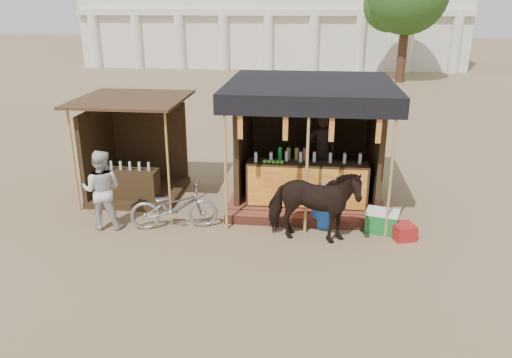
{
  "coord_description": "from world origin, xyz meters",
  "views": [
    {
      "loc": [
        1.05,
        -7.65,
        4.44
      ],
      "look_at": [
        0.0,
        1.6,
        1.1
      ],
      "focal_mm": 35.0,
      "sensor_mm": 36.0,
      "label": 1
    }
  ],
  "objects": [
    {
      "name": "ground",
      "position": [
        0.0,
        0.0,
        0.0
      ],
      "size": [
        120.0,
        120.0,
        0.0
      ],
      "primitive_type": "plane",
      "color": "#846B4C",
      "rests_on": "ground"
    },
    {
      "name": "cooler",
      "position": [
        2.55,
        1.78,
        0.23
      ],
      "size": [
        0.73,
        0.59,
        0.46
      ],
      "color": "#176A2B",
      "rests_on": "ground"
    },
    {
      "name": "main_stall",
      "position": [
        1.02,
        3.36,
        1.03
      ],
      "size": [
        3.6,
        3.61,
        2.78
      ],
      "color": "brown",
      "rests_on": "ground"
    },
    {
      "name": "background_building",
      "position": [
        -2.0,
        29.94,
        3.98
      ],
      "size": [
        26.0,
        7.45,
        8.18
      ],
      "color": "silver",
      "rests_on": "ground"
    },
    {
      "name": "cow",
      "position": [
        1.14,
        1.19,
        0.76
      ],
      "size": [
        1.88,
        1.01,
        1.52
      ],
      "primitive_type": "imported",
      "rotation": [
        0.0,
        0.0,
        1.47
      ],
      "color": "black",
      "rests_on": "ground"
    },
    {
      "name": "blue_barrel",
      "position": [
        1.38,
        2.0,
        0.4
      ],
      "size": [
        0.55,
        0.55,
        0.8
      ],
      "primitive_type": "cylinder",
      "rotation": [
        0.0,
        0.0,
        -0.05
      ],
      "color": "blue",
      "rests_on": "ground"
    },
    {
      "name": "motorbike",
      "position": [
        -1.68,
        1.49,
        0.47
      ],
      "size": [
        1.87,
        1.0,
        0.93
      ],
      "primitive_type": "imported",
      "rotation": [
        0.0,
        0.0,
        1.8
      ],
      "color": "gray",
      "rests_on": "ground"
    },
    {
      "name": "bystander",
      "position": [
        -3.12,
        1.35,
        0.83
      ],
      "size": [
        0.87,
        0.71,
        1.66
      ],
      "primitive_type": "imported",
      "rotation": [
        0.0,
        0.0,
        3.25
      ],
      "color": "beige",
      "rests_on": "ground"
    },
    {
      "name": "secondary_stall",
      "position": [
        -3.17,
        3.24,
        0.85
      ],
      "size": [
        2.4,
        2.4,
        2.38
      ],
      "color": "#392714",
      "rests_on": "ground"
    },
    {
      "name": "red_crate",
      "position": [
        2.93,
        1.51,
        0.15
      ],
      "size": [
        0.52,
        0.53,
        0.3
      ],
      "primitive_type": "cube",
      "rotation": [
        0.0,
        0.0,
        0.34
      ],
      "color": "maroon",
      "rests_on": "ground"
    }
  ]
}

